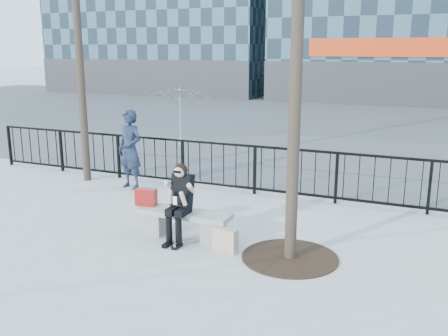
% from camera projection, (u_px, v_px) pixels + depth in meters
% --- Properties ---
extents(ground, '(120.00, 120.00, 0.00)m').
position_uv_depth(ground, '(184.00, 238.00, 8.56)').
color(ground, '#A4A39E').
rests_on(ground, ground).
extents(street_surface, '(60.00, 23.00, 0.01)m').
position_uv_depth(street_surface, '(342.00, 122.00, 21.96)').
color(street_surface, '#474747').
rests_on(street_surface, ground).
extents(railing, '(14.00, 0.06, 1.10)m').
position_uv_depth(railing, '(246.00, 169.00, 11.11)').
color(railing, black).
rests_on(railing, ground).
extents(tree_grate, '(1.50, 1.50, 0.02)m').
position_uv_depth(tree_grate, '(290.00, 257.00, 7.74)').
color(tree_grate, black).
rests_on(tree_grate, ground).
extents(bench_main, '(1.65, 0.46, 0.49)m').
position_uv_depth(bench_main, '(184.00, 221.00, 8.49)').
color(bench_main, slate).
rests_on(bench_main, ground).
extents(seated_woman, '(0.50, 0.64, 1.34)m').
position_uv_depth(seated_woman, '(179.00, 203.00, 8.26)').
color(seated_woman, black).
rests_on(seated_woman, ground).
extents(handbag, '(0.38, 0.22, 0.30)m').
position_uv_depth(handbag, '(146.00, 197.00, 8.72)').
color(handbag, maroon).
rests_on(handbag, bench_main).
extents(shopping_bag, '(0.43, 0.23, 0.39)m').
position_uv_depth(shopping_bag, '(225.00, 240.00, 7.95)').
color(shopping_bag, beige).
rests_on(shopping_bag, ground).
extents(standing_man, '(0.74, 0.57, 1.82)m').
position_uv_depth(standing_man, '(130.00, 149.00, 11.42)').
color(standing_man, black).
rests_on(standing_man, ground).
extents(vendor_umbrella, '(2.47, 2.51, 2.00)m').
position_uv_depth(vendor_umbrella, '(179.00, 117.00, 16.03)').
color(vendor_umbrella, yellow).
rests_on(vendor_umbrella, ground).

